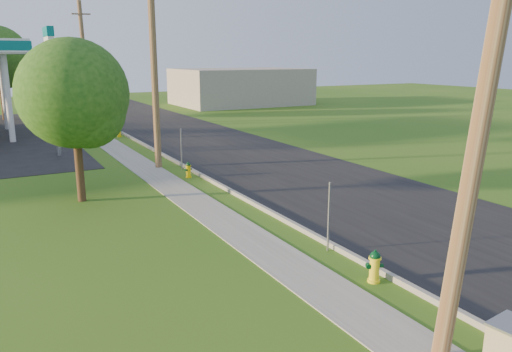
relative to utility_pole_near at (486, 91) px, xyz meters
The scene contains 16 objects.
ground_plane 4.94m from the utility_pole_near, 59.04° to the left, with size 140.00×140.00×0.00m, color #2B5D15.
road 13.04m from the utility_pole_near, 65.13° to the left, with size 8.00×120.00×0.02m, color black.
curb 12.02m from the utility_pole_near, 84.29° to the left, with size 0.15×120.00×0.15m, color gray.
sidewalk 12.01m from the utility_pole_near, 93.38° to the left, with size 1.50×120.00×0.03m, color gray.
utility_pole_near is the anchor object (origin of this frame).
utility_pole_mid 18.00m from the utility_pole_near, 90.00° to the left, with size 1.40×0.32×9.80m.
utility_pole_far 36.00m from the utility_pole_near, 90.00° to the left, with size 1.40×0.32×9.50m.
sign_post_near 6.50m from the utility_pole_near, 80.72° to the left, with size 0.05×0.04×2.00m, color gray.
sign_post_mid 17.44m from the utility_pole_near, 87.14° to the left, with size 0.05×0.04×2.00m, color gray.
sign_post_far 29.46m from the utility_pole_near, 88.33° to the left, with size 0.05×0.04×2.00m, color gray.
price_pylon 23.83m from the utility_pole_near, 99.42° to the left, with size 0.34×2.04×6.85m.
distant_building 49.70m from the utility_pole_near, 67.98° to the left, with size 14.00×10.00×4.00m, color gray.
tree_verge 14.33m from the utility_pole_near, 107.38° to the left, with size 3.98×3.98×6.03m.
hydrant_near 5.38m from the utility_pole_near, 78.13° to the left, with size 0.42×0.38×0.83m.
hydrant_mid 15.98m from the utility_pole_near, 87.94° to the left, with size 0.37×0.33×0.72m.
hydrant_far 28.96m from the utility_pole_near, 88.78° to the left, with size 0.40×0.36×0.78m.
Camera 1 is at (-7.82, -6.45, 5.35)m, focal length 35.00 mm.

